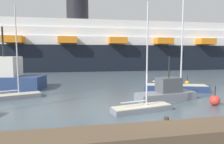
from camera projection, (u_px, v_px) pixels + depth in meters
name	position (u px, v px, depth m)	size (l,w,h in m)	color
ground_plane	(149.00, 117.00, 11.80)	(600.00, 600.00, 0.00)	#4C5B66
dock_pier	(176.00, 133.00, 8.66)	(24.24, 1.99, 0.73)	brown
sailboat_0	(176.00, 86.00, 19.79)	(6.37, 3.30, 12.28)	navy
sailboat_1	(15.00, 95.00, 16.51)	(4.38, 2.34, 7.82)	gray
sailboat_4	(142.00, 107.00, 12.92)	(4.30, 1.89, 7.14)	gray
fishing_boat_1	(2.00, 78.00, 20.85)	(9.33, 4.54, 6.63)	navy
fishing_boat_2	(167.00, 92.00, 16.20)	(5.31, 2.42, 3.62)	gray
channel_buoy_0	(215.00, 100.00, 14.43)	(0.74, 0.74, 1.43)	red
channel_buoy_1	(187.00, 83.00, 23.74)	(0.52, 0.52, 1.21)	orange
cruise_ship	(150.00, 48.00, 49.67)	(101.80, 17.46, 16.15)	black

